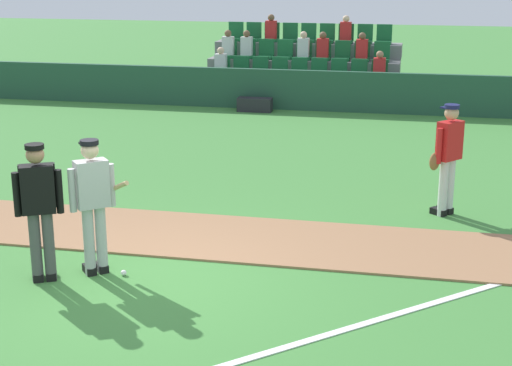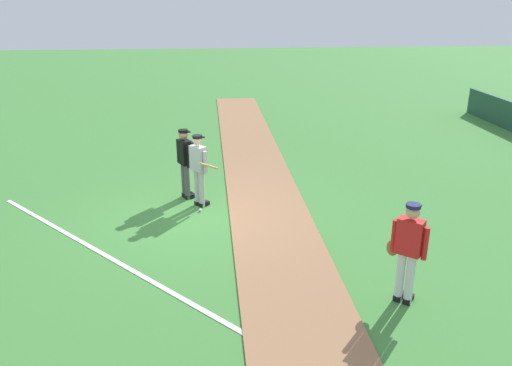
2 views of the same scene
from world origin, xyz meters
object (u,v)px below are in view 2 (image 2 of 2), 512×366
(runner_red_jersey, at_px, (407,250))
(baseball, at_px, (200,210))
(batter_grey_jersey, at_px, (199,168))
(umpire_home_plate, at_px, (185,160))

(runner_red_jersey, bearing_deg, baseball, -140.16)
(batter_grey_jersey, relative_size, umpire_home_plate, 1.00)
(runner_red_jersey, bearing_deg, umpire_home_plate, -143.24)
(umpire_home_plate, height_order, runner_red_jersey, same)
(umpire_home_plate, height_order, baseball, umpire_home_plate)
(batter_grey_jersey, height_order, baseball, batter_grey_jersey)
(umpire_home_plate, xyz_separation_m, runner_red_jersey, (4.96, 3.70, -0.04))
(batter_grey_jersey, xyz_separation_m, baseball, (0.36, -0.00, -0.93))
(runner_red_jersey, xyz_separation_m, baseball, (-4.04, -3.37, -0.93))
(batter_grey_jersey, height_order, umpire_home_plate, same)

